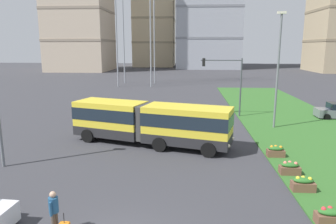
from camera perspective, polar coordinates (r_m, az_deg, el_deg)
name	(u,v)px	position (r m, az deg, el deg)	size (l,w,h in m)	color
articulated_bus	(150,122)	(22.66, -3.33, -1.91)	(11.99, 5.87, 3.00)	yellow
car_maroon_sedan	(106,109)	(33.00, -11.33, 0.62)	(4.41, 2.04, 1.58)	maroon
pedestrian_crossing	(54,210)	(13.04, -20.16, -16.42)	(0.36, 0.58, 1.74)	#4C4238
flower_planter_0	(330,216)	(14.56, 27.56, -16.53)	(1.10, 0.56, 0.74)	brown
flower_planter_1	(303,184)	(17.05, 23.50, -11.97)	(1.10, 0.56, 0.74)	brown
flower_planter_2	(290,168)	(18.84, 21.40, -9.52)	(1.10, 0.56, 0.74)	brown
flower_planter_3	(276,151)	(21.42, 19.12, -6.80)	(1.10, 0.56, 0.74)	brown
traffic_light_far_right	(227,77)	(32.04, 10.82, 6.38)	(4.15, 0.28, 5.94)	#474C51
streetlight_median	(278,67)	(28.29, 19.49, 7.84)	(0.70, 0.28, 9.89)	slate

